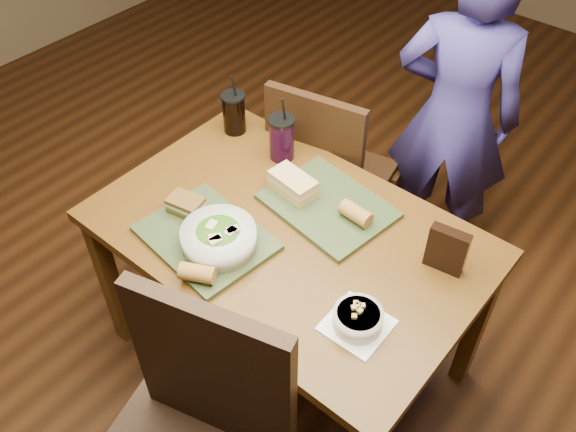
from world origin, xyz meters
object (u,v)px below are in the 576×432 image
object	(u,v)px
tray_near	(206,238)
salad_bowl	(219,237)
soup_bowl	(358,319)
sandwich_near	(186,205)
tray_far	(328,206)
baguette_near	(197,273)
dining_table	(288,249)
chip_bag	(447,250)
chair_far	(327,172)
sandwich_far	(293,184)
cup_berry	(282,138)
baguette_far	(356,213)
cup_cola	(234,113)
diner	(455,117)

from	to	relation	value
tray_near	salad_bowl	world-z (taller)	salad_bowl
soup_bowl	sandwich_near	distance (m)	0.72
tray_far	baguette_near	world-z (taller)	baguette_near
soup_bowl	baguette_near	world-z (taller)	baguette_near
dining_table	chip_bag	size ratio (longest dim) A/B	8.00
chair_far	chip_bag	bearing A→B (deg)	-25.67
salad_bowl	baguette_near	bearing A→B (deg)	-71.82
sandwich_far	cup_berry	xyz separation A→B (m)	(-0.17, 0.14, 0.04)
dining_table	chair_far	bearing A→B (deg)	113.16
baguette_far	cup_cola	distance (m)	0.69
tray_near	baguette_far	xyz separation A→B (m)	(0.33, 0.38, 0.04)
tray_far	diner	bearing A→B (deg)	85.22
dining_table	chip_bag	world-z (taller)	chip_bag
baguette_near	baguette_far	world-z (taller)	same
baguette_far	baguette_near	bearing A→B (deg)	-112.91
salad_bowl	baguette_near	distance (m)	0.15
soup_bowl	cup_berry	distance (m)	0.81
diner	chip_bag	world-z (taller)	diner
diner	baguette_near	size ratio (longest dim) A/B	13.39
sandwich_far	chip_bag	bearing A→B (deg)	4.40
cup_cola	cup_berry	size ratio (longest dim) A/B	0.95
chair_far	sandwich_far	distance (m)	0.48
cup_cola	chip_bag	world-z (taller)	cup_cola
tray_near	baguette_far	world-z (taller)	baguette_far
tray_near	sandwich_far	size ratio (longest dim) A/B	2.33
baguette_near	chip_bag	bearing A→B (deg)	44.61
chair_far	soup_bowl	size ratio (longest dim) A/B	5.34
chair_far	baguette_near	bearing A→B (deg)	-79.84
sandwich_far	dining_table	bearing A→B (deg)	-55.46
salad_bowl	baguette_far	xyz separation A→B (m)	(0.27, 0.38, -0.01)
chair_far	cup_berry	world-z (taller)	cup_berry
tray_far	soup_bowl	bearing A→B (deg)	-42.91
chair_far	tray_near	world-z (taller)	chair_far
dining_table	chair_far	xyz separation A→B (m)	(-0.23, 0.53, -0.12)
soup_bowl	cup_cola	bearing A→B (deg)	153.58
chair_far	salad_bowl	world-z (taller)	chair_far
baguette_near	sandwich_far	bearing A→B (deg)	93.68
cup_berry	chip_bag	bearing A→B (deg)	-7.25
chair_far	cup_cola	bearing A→B (deg)	-141.07
diner	soup_bowl	world-z (taller)	diner
baguette_far	soup_bowl	bearing A→B (deg)	-53.66
baguette_near	cup_berry	distance (m)	0.67
soup_bowl	chip_bag	distance (m)	0.37
sandwich_near	chip_bag	world-z (taller)	chip_bag
diner	chip_bag	xyz separation A→B (m)	(0.38, -0.77, 0.10)
diner	sandwich_near	distance (m)	1.20
baguette_near	chip_bag	size ratio (longest dim) A/B	0.68
tray_near	tray_far	xyz separation A→B (m)	(0.22, 0.38, 0.00)
cup_cola	sandwich_far	bearing A→B (deg)	-19.16
diner	salad_bowl	xyz separation A→B (m)	(-0.22, -1.17, 0.07)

